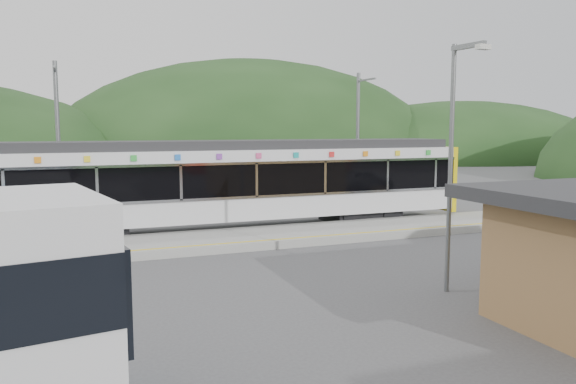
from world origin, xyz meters
name	(u,v)px	position (x,y,z in m)	size (l,w,h in m)	color
ground	(293,260)	(0.00, 0.00, 0.00)	(120.00, 120.00, 0.00)	#4C4C4F
hills	(376,223)	(6.19, 5.29, 0.00)	(146.00, 149.00, 26.00)	#1E3D19
platform	(260,237)	(0.00, 3.30, 0.15)	(26.00, 3.20, 0.30)	#9E9E99
yellow_line	(272,240)	(0.00, 2.00, 0.30)	(26.00, 0.10, 0.01)	yellow
train	(234,181)	(-0.21, 6.00, 2.06)	(20.44, 3.01, 3.74)	black
catenary_mast_west	(58,143)	(-7.00, 8.56, 3.65)	(0.18, 1.80, 7.00)	slate
catenary_mast_east	(358,140)	(7.00, 8.56, 3.65)	(0.18, 1.80, 7.00)	slate
lamp_post	(454,147)	(2.47, -4.83, 3.79)	(0.37, 1.12, 6.37)	slate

